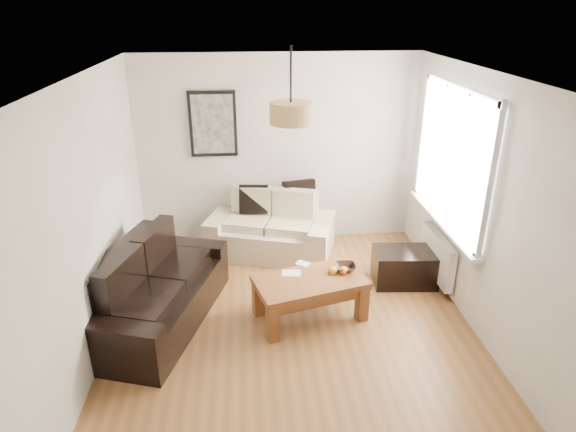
{
  "coord_description": "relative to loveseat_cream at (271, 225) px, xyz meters",
  "views": [
    {
      "loc": [
        -0.43,
        -4.31,
        3.2
      ],
      "look_at": [
        0.0,
        0.6,
        1.05
      ],
      "focal_mm": 30.98,
      "sensor_mm": 36.0,
      "label": 1
    }
  ],
  "objects": [
    {
      "name": "floor",
      "position": [
        0.13,
        -1.78,
        -0.41
      ],
      "size": [
        4.5,
        4.5,
        0.0
      ],
      "primitive_type": "plane",
      "color": "brown",
      "rests_on": "ground"
    },
    {
      "name": "ceiling",
      "position": [
        0.13,
        -1.78,
        2.19
      ],
      "size": [
        3.8,
        4.5,
        0.0
      ],
      "primitive_type": null,
      "color": "white",
      "rests_on": "floor"
    },
    {
      "name": "wall_back",
      "position": [
        0.13,
        0.47,
        0.89
      ],
      "size": [
        3.8,
        0.04,
        2.6
      ],
      "primitive_type": null,
      "color": "silver",
      "rests_on": "floor"
    },
    {
      "name": "wall_front",
      "position": [
        0.13,
        -4.03,
        0.89
      ],
      "size": [
        3.8,
        0.04,
        2.6
      ],
      "primitive_type": null,
      "color": "silver",
      "rests_on": "floor"
    },
    {
      "name": "wall_left",
      "position": [
        -1.77,
        -1.78,
        0.89
      ],
      "size": [
        0.04,
        4.5,
        2.6
      ],
      "primitive_type": null,
      "color": "silver",
      "rests_on": "floor"
    },
    {
      "name": "wall_right",
      "position": [
        2.03,
        -1.78,
        0.89
      ],
      "size": [
        0.04,
        4.5,
        2.6
      ],
      "primitive_type": null,
      "color": "silver",
      "rests_on": "floor"
    },
    {
      "name": "window_bay",
      "position": [
        1.99,
        -0.98,
        1.19
      ],
      "size": [
        0.14,
        1.9,
        1.6
      ],
      "primitive_type": null,
      "color": "white",
      "rests_on": "wall_right"
    },
    {
      "name": "radiator",
      "position": [
        1.95,
        -0.98,
        -0.03
      ],
      "size": [
        0.1,
        0.9,
        0.52
      ],
      "primitive_type": "cube",
      "color": "white",
      "rests_on": "wall_right"
    },
    {
      "name": "poster",
      "position": [
        -0.72,
        0.44,
        1.29
      ],
      "size": [
        0.62,
        0.04,
        0.87
      ],
      "primitive_type": null,
      "color": "black",
      "rests_on": "wall_back"
    },
    {
      "name": "pendant_shade",
      "position": [
        0.13,
        -1.48,
        1.82
      ],
      "size": [
        0.4,
        0.4,
        0.2
      ],
      "primitive_type": "cylinder",
      "color": "tan",
      "rests_on": "ceiling"
    },
    {
      "name": "loveseat_cream",
      "position": [
        0.0,
        0.0,
        0.0
      ],
      "size": [
        1.84,
        1.34,
        0.82
      ],
      "primitive_type": null,
      "rotation": [
        0.0,
        0.0,
        -0.3
      ],
      "color": "beige",
      "rests_on": "floor"
    },
    {
      "name": "sofa_leather",
      "position": [
        -1.3,
        -1.48,
        0.01
      ],
      "size": [
        1.46,
        2.12,
        0.83
      ],
      "primitive_type": null,
      "rotation": [
        0.0,
        0.0,
        1.27
      ],
      "color": "black",
      "rests_on": "floor"
    },
    {
      "name": "coffee_table",
      "position": [
        0.34,
        -1.56,
        -0.17
      ],
      "size": [
        1.29,
        0.92,
        0.48
      ],
      "primitive_type": null,
      "rotation": [
        0.0,
        0.0,
        0.27
      ],
      "color": "brown",
      "rests_on": "floor"
    },
    {
      "name": "ottoman",
      "position": [
        1.58,
        -0.94,
        -0.19
      ],
      "size": [
        0.78,
        0.54,
        0.43
      ],
      "primitive_type": "cube",
      "rotation": [
        0.0,
        0.0,
        -0.08
      ],
      "color": "black",
      "rests_on": "floor"
    },
    {
      "name": "cushion_left",
      "position": [
        -0.21,
        0.2,
        0.31
      ],
      "size": [
        0.4,
        0.16,
        0.39
      ],
      "primitive_type": "cube",
      "rotation": [
        0.0,
        0.0,
        -0.11
      ],
      "color": "black",
      "rests_on": "loveseat_cream"
    },
    {
      "name": "cushion_right",
      "position": [
        0.41,
        0.2,
        0.33
      ],
      "size": [
        0.46,
        0.23,
        0.44
      ],
      "primitive_type": "cube",
      "rotation": [
        0.0,
        0.0,
        0.22
      ],
      "color": "black",
      "rests_on": "loveseat_cream"
    },
    {
      "name": "fruit_bowl",
      "position": [
        0.74,
        -1.4,
        0.1
      ],
      "size": [
        0.26,
        0.26,
        0.06
      ],
      "primitive_type": "imported",
      "rotation": [
        0.0,
        0.0,
        -0.08
      ],
      "color": "black",
      "rests_on": "coffee_table"
    },
    {
      "name": "orange_a",
      "position": [
        0.6,
        -1.48,
        0.11
      ],
      "size": [
        0.09,
        0.09,
        0.07
      ],
      "primitive_type": "sphere",
      "rotation": [
        0.0,
        0.0,
        -0.31
      ],
      "color": "#F15B14",
      "rests_on": "fruit_bowl"
    },
    {
      "name": "orange_b",
      "position": [
        0.71,
        -1.48,
        0.11
      ],
      "size": [
        0.11,
        0.11,
        0.09
      ],
      "primitive_type": "sphere",
      "rotation": [
        0.0,
        0.0,
        0.26
      ],
      "color": "orange",
      "rests_on": "fruit_bowl"
    },
    {
      "name": "orange_c",
      "position": [
        0.59,
        -1.47,
        0.11
      ],
      "size": [
        0.11,
        0.11,
        0.09
      ],
      "primitive_type": "sphere",
      "rotation": [
        0.0,
        0.0,
        0.21
      ],
      "color": "orange",
      "rests_on": "fruit_bowl"
    },
    {
      "name": "papers",
      "position": [
        0.15,
        -1.42,
        0.07
      ],
      "size": [
        0.22,
        0.16,
        0.01
      ],
      "primitive_type": "cube",
      "rotation": [
        0.0,
        0.0,
        -0.08
      ],
      "color": "white",
      "rests_on": "coffee_table"
    }
  ]
}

